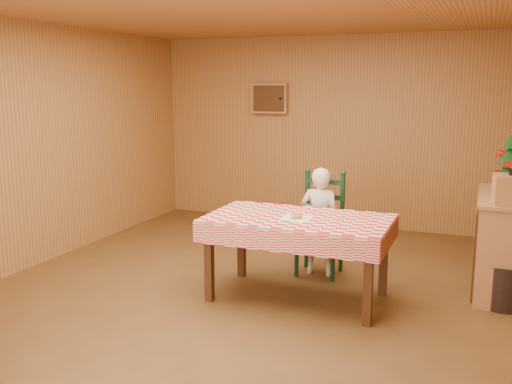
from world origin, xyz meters
TOP-DOWN VIEW (x-y plane):
  - ground at (0.00, 0.00)m, footprint 6.00×6.00m
  - cabin_walls at (-0.00, 0.53)m, footprint 5.10×6.05m
  - dining_table at (0.45, 0.10)m, footprint 1.66×0.96m
  - ladder_chair at (0.45, 0.88)m, footprint 0.44×0.40m
  - seated_child at (0.45, 0.83)m, footprint 0.41×0.27m
  - napkin at (0.45, 0.05)m, footprint 0.27×0.27m
  - donut at (0.45, 0.05)m, footprint 0.14×0.14m
  - shelf_unit at (2.21, 1.02)m, footprint 0.54×1.24m
  - crate at (2.22, 0.62)m, footprint 0.33×0.33m
  - christmas_tree at (2.22, 1.27)m, footprint 0.34×0.34m
  - flower_arrangement at (2.17, 1.57)m, footprint 0.23×0.23m
  - storage_bin at (2.22, 0.59)m, footprint 0.51×0.51m

SIDE VIEW (x-z plane):
  - ground at x=0.00m, z-range 0.00..0.00m
  - storage_bin at x=2.22m, z-range 0.00..0.40m
  - shelf_unit at x=2.21m, z-range 0.00..0.93m
  - ladder_chair at x=0.45m, z-range -0.04..1.04m
  - seated_child at x=0.45m, z-range 0.00..1.12m
  - dining_table at x=0.45m, z-range 0.30..1.07m
  - napkin at x=0.45m, z-range 0.77..0.77m
  - donut at x=0.45m, z-range 0.77..0.81m
  - crate at x=2.22m, z-range 0.93..1.18m
  - flower_arrangement at x=2.17m, z-range 0.93..1.30m
  - christmas_tree at x=2.22m, z-range 0.90..1.52m
  - cabin_walls at x=0.00m, z-range 0.50..3.15m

